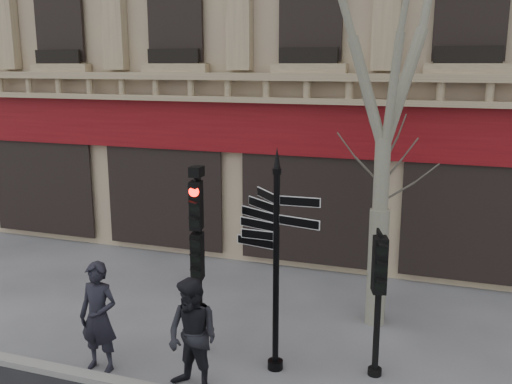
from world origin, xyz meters
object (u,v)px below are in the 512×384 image
traffic_signal_main (198,237)px  traffic_signal_secondary (379,280)px  fingerpost (276,224)px  pedestrian_a (99,317)px  pedestrian_b (193,337)px

traffic_signal_main → traffic_signal_secondary: size_ratio=1.40×
traffic_signal_secondary → traffic_signal_main: bearing=166.7°
traffic_signal_secondary → fingerpost: bearing=176.0°
traffic_signal_main → fingerpost: bearing=-18.1°
traffic_signal_secondary → pedestrian_a: (-4.48, -1.35, -0.74)m
traffic_signal_main → traffic_signal_secondary: traffic_signal_main is taller
traffic_signal_main → pedestrian_a: (-1.33, -1.18, -1.20)m
fingerpost → traffic_signal_main: fingerpost is taller
fingerpost → traffic_signal_secondary: 1.91m
pedestrian_b → traffic_signal_secondary: bearing=44.6°
fingerpost → traffic_signal_secondary: (1.65, 0.36, -0.89)m
traffic_signal_main → pedestrian_a: 2.15m
traffic_signal_secondary → pedestrian_a: 4.74m
fingerpost → pedestrian_b: (-1.04, -1.08, -1.65)m
fingerpost → pedestrian_b: 2.23m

